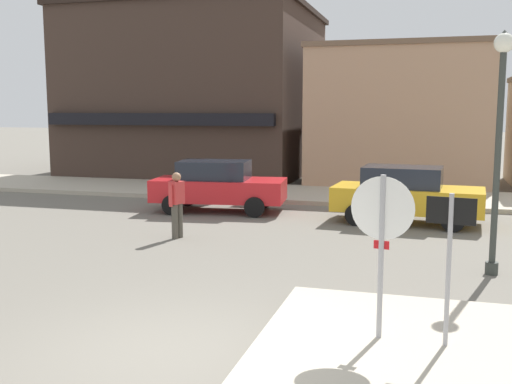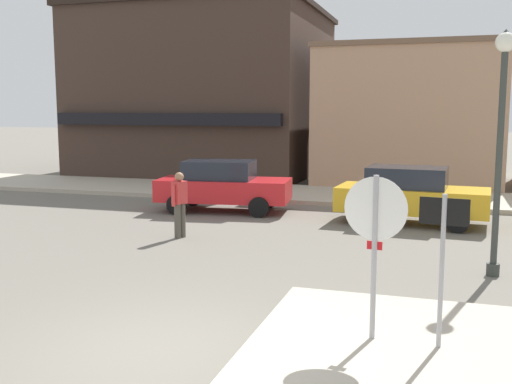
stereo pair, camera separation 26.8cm
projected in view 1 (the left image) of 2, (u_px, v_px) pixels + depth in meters
name	position (u px, v px, depth m)	size (l,w,h in m)	color
ground_plane	(165.00, 354.00, 7.70)	(160.00, 160.00, 0.00)	#6B665B
kerb_far	(334.00, 195.00, 21.25)	(80.00, 4.00, 0.15)	#B7AD99
stop_sign	(382.00, 235.00, 7.68)	(0.81, 0.14, 2.30)	#9E9EA3
one_way_sign	(449.00, 254.00, 7.44)	(0.60, 0.10, 2.10)	#9E9EA3
lamp_post	(500.00, 118.00, 10.99)	(0.36, 0.36, 4.54)	#333833
parked_car_nearest	(218.00, 185.00, 18.29)	(4.17, 2.23, 1.56)	red
parked_car_second	(406.00, 194.00, 16.42)	(4.11, 2.09, 1.56)	gold
pedestrian_crossing_near	(177.00, 203.00, 14.48)	(0.30, 0.55, 1.61)	#4C473D
building_corner_shop	(200.00, 93.00, 29.32)	(10.97, 10.12, 7.80)	#3D2D26
building_storefront_left_near	(401.00, 116.00, 25.25)	(7.27, 6.82, 5.66)	tan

